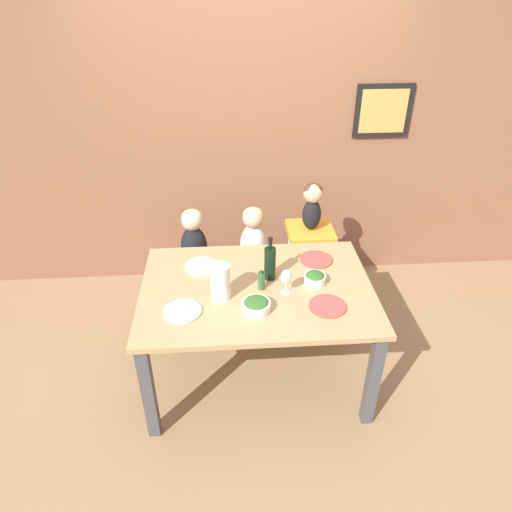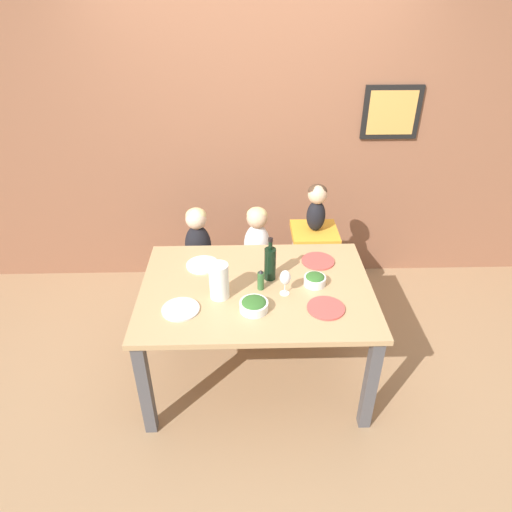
{
  "view_description": "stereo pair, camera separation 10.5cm",
  "coord_description": "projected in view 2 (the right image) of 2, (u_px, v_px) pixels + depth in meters",
  "views": [
    {
      "loc": [
        -0.17,
        -2.3,
        2.44
      ],
      "look_at": [
        0.0,
        0.08,
        0.93
      ],
      "focal_mm": 32.0,
      "sensor_mm": 36.0,
      "label": 1
    },
    {
      "loc": [
        -0.06,
        -2.3,
        2.44
      ],
      "look_at": [
        0.0,
        0.08,
        0.93
      ],
      "focal_mm": 32.0,
      "sensor_mm": 36.0,
      "label": 2
    }
  ],
  "objects": [
    {
      "name": "dining_table",
      "position": [
        256.0,
        299.0,
        2.9
      ],
      "size": [
        1.45,
        1.02,
        0.75
      ],
      "color": "tan",
      "rests_on": "ground_plane"
    },
    {
      "name": "salad_bowl_large",
      "position": [
        254.0,
        305.0,
        2.64
      ],
      "size": [
        0.17,
        0.17,
        0.08
      ],
      "color": "white",
      "rests_on": "dining_table"
    },
    {
      "name": "wall_back",
      "position": [
        252.0,
        128.0,
        3.64
      ],
      "size": [
        10.0,
        0.09,
        2.7
      ],
      "color": "#8E5B42",
      "rests_on": "ground_plane"
    },
    {
      "name": "person_baby_right",
      "position": [
        317.0,
        204.0,
        3.37
      ],
      "size": [
        0.14,
        0.15,
        0.37
      ],
      "color": "black",
      "rests_on": "chair_right_highchair"
    },
    {
      "name": "dinner_plate_front_left",
      "position": [
        181.0,
        309.0,
        2.65
      ],
      "size": [
        0.22,
        0.22,
        0.01
      ],
      "color": "silver",
      "rests_on": "dining_table"
    },
    {
      "name": "chair_right_highchair",
      "position": [
        313.0,
        248.0,
        3.57
      ],
      "size": [
        0.35,
        0.35,
        0.74
      ],
      "color": "silver",
      "rests_on": "ground_plane"
    },
    {
      "name": "paper_towel_roll",
      "position": [
        219.0,
        281.0,
        2.7
      ],
      "size": [
        0.12,
        0.12,
        0.23
      ],
      "color": "white",
      "rests_on": "dining_table"
    },
    {
      "name": "salad_bowl_small",
      "position": [
        315.0,
        279.0,
        2.85
      ],
      "size": [
        0.14,
        0.14,
        0.08
      ],
      "color": "white",
      "rests_on": "dining_table"
    },
    {
      "name": "person_child_center",
      "position": [
        257.0,
        236.0,
        3.5
      ],
      "size": [
        0.2,
        0.19,
        0.49
      ],
      "color": "silver",
      "rests_on": "chair_far_center"
    },
    {
      "name": "person_child_left",
      "position": [
        197.0,
        236.0,
        3.49
      ],
      "size": [
        0.2,
        0.19,
        0.49
      ],
      "color": "black",
      "rests_on": "chair_far_left"
    },
    {
      "name": "dinner_plate_front_right",
      "position": [
        326.0,
        308.0,
        2.66
      ],
      "size": [
        0.22,
        0.22,
        0.01
      ],
      "color": "#D14C47",
      "rests_on": "dining_table"
    },
    {
      "name": "chair_far_center",
      "position": [
        257.0,
        270.0,
        3.67
      ],
      "size": [
        0.41,
        0.41,
        0.44
      ],
      "color": "silver",
      "rests_on": "ground_plane"
    },
    {
      "name": "wine_bottle",
      "position": [
        270.0,
        263.0,
        2.86
      ],
      "size": [
        0.07,
        0.07,
        0.3
      ],
      "color": "black",
      "rests_on": "dining_table"
    },
    {
      "name": "ground_plane",
      "position": [
        256.0,
        372.0,
        3.25
      ],
      "size": [
        14.0,
        14.0,
        0.0
      ],
      "primitive_type": "plane",
      "color": "#9E7A56"
    },
    {
      "name": "chair_far_left",
      "position": [
        200.0,
        271.0,
        3.66
      ],
      "size": [
        0.41,
        0.41,
        0.44
      ],
      "color": "silver",
      "rests_on": "ground_plane"
    },
    {
      "name": "dinner_plate_back_right",
      "position": [
        318.0,
        261.0,
        3.09
      ],
      "size": [
        0.22,
        0.22,
        0.01
      ],
      "color": "#D14C47",
      "rests_on": "dining_table"
    },
    {
      "name": "condiment_bottle_hot_sauce",
      "position": [
        261.0,
        280.0,
        2.79
      ],
      "size": [
        0.04,
        0.04,
        0.14
      ],
      "color": "#336633",
      "rests_on": "dining_table"
    },
    {
      "name": "wine_glass_near",
      "position": [
        285.0,
        278.0,
        2.73
      ],
      "size": [
        0.07,
        0.07,
        0.17
      ],
      "color": "white",
      "rests_on": "dining_table"
    },
    {
      "name": "dinner_plate_back_left",
      "position": [
        203.0,
        265.0,
        3.05
      ],
      "size": [
        0.22,
        0.22,
        0.01
      ],
      "color": "silver",
      "rests_on": "dining_table"
    }
  ]
}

